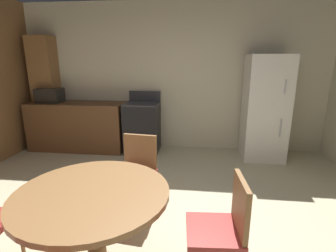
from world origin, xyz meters
TOP-DOWN VIEW (x-y plane):
  - wall_back at (0.00, 2.97)m, footprint 5.91×0.12m
  - kitchen_counter at (-1.76, 2.57)m, footprint 1.79×0.60m
  - pantry_column at (-2.43, 2.75)m, footprint 0.44×0.36m
  - oven_range at (-0.52, 2.57)m, footprint 0.60×0.60m
  - refrigerator at (1.62, 2.52)m, footprint 0.68×0.68m
  - microwave at (-2.27, 2.57)m, footprint 0.44×0.32m
  - dining_table at (-0.26, -0.28)m, footprint 1.12×1.12m
  - chair_east at (0.69, -0.22)m, footprint 0.43×0.43m
  - chair_north at (-0.16, 0.66)m, footprint 0.44×0.44m

SIDE VIEW (x-z plane):
  - kitchen_counter at x=-1.76m, z-range 0.00..0.90m
  - oven_range at x=-0.52m, z-range -0.08..1.02m
  - chair_east at x=0.69m, z-range 0.07..0.94m
  - chair_north at x=-0.16m, z-range 0.07..0.94m
  - dining_table at x=-0.26m, z-range 0.22..0.98m
  - refrigerator at x=1.62m, z-range 0.00..1.76m
  - microwave at x=-2.27m, z-range 0.90..1.16m
  - pantry_column at x=-2.43m, z-range 0.00..2.10m
  - wall_back at x=0.00m, z-range 0.00..2.70m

